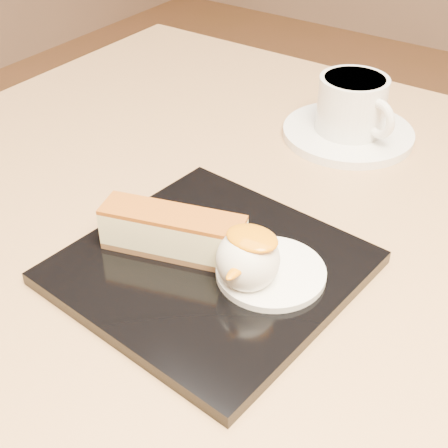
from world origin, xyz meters
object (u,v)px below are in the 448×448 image
Objects in this scene: table at (216,334)px; cheesecake at (173,232)px; dessert_plate at (211,268)px; saucer at (348,133)px; coffee_cup at (353,104)px; ice_cream_scoop at (248,260)px.

cheesecake reaches higher than table.
dessert_plate reaches higher than table.
dessert_plate is at bearing -88.02° from saucer.
cheesecake is 0.84× the size of saucer.
dessert_plate is (0.04, -0.07, 0.16)m from table.
cheesecake is (0.01, -0.07, 0.19)m from table.
saucer is (-0.01, 0.29, -0.00)m from dessert_plate.
coffee_cup is at bearing -22.13° from saucer.
cheesecake is 0.29m from coffee_cup.
saucer is at bearing 99.72° from ice_cream_scoop.
ice_cream_scoop is at bearing -40.54° from table.
saucer reaches higher than table.
cheesecake is 0.08m from ice_cream_scoop.
cheesecake reaches higher than dessert_plate.
coffee_cup reaches higher than saucer.
ice_cream_scoop is at bearing -80.28° from saucer.
ice_cream_scoop reaches higher than table.
saucer is 1.50× the size of coffee_cup.
coffee_cup reaches higher than cheesecake.
saucer is (-0.05, 0.29, -0.03)m from ice_cream_scoop.
coffee_cup is at bearing 91.62° from dessert_plate.
cheesecake is at bearing -171.87° from dessert_plate.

